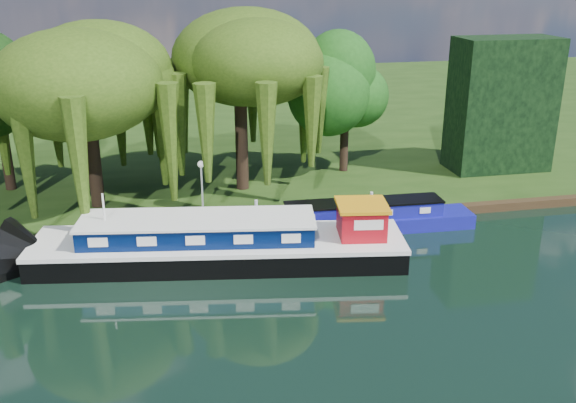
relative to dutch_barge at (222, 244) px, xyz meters
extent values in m
plane|color=black|center=(-0.91, -4.75, -0.85)|extent=(120.00, 120.00, 0.00)
cube|color=#19320D|center=(-0.91, 29.25, -0.62)|extent=(120.00, 52.00, 0.45)
cube|color=black|center=(-0.14, 0.02, -0.45)|extent=(16.51, 5.95, 1.08)
cube|color=silver|center=(-0.14, 0.02, 0.18)|extent=(16.61, 6.03, 0.20)
cube|color=#03123C|center=(-1.03, 0.15, 0.72)|extent=(10.29, 4.04, 0.85)
cube|color=silver|center=(-1.03, 0.15, 1.20)|extent=(10.49, 4.25, 0.11)
cube|color=#9C0B15|center=(6.07, -0.91, 0.96)|extent=(2.25, 2.25, 1.35)
cube|color=orange|center=(6.07, -0.91, 1.71)|extent=(2.50, 2.50, 0.14)
cylinder|color=silver|center=(-4.93, 0.74, 1.37)|extent=(0.09, 0.09, 2.15)
cube|color=navy|center=(7.25, 2.28, -0.55)|extent=(11.11, 2.18, 0.83)
cube|color=navy|center=(7.25, 2.28, 0.21)|extent=(7.78, 1.62, 0.69)
cube|color=black|center=(7.25, 2.28, 0.61)|extent=(7.87, 1.72, 0.09)
cube|color=silver|center=(4.32, 1.66, 0.25)|extent=(0.55, 0.06, 0.29)
cube|color=silver|center=(6.26, 1.60, 0.25)|extent=(0.55, 0.06, 0.29)
cube|color=silver|center=(8.19, 1.54, 0.25)|extent=(0.55, 0.06, 0.29)
cube|color=silver|center=(10.13, 1.48, 0.25)|extent=(0.55, 0.06, 0.29)
cylinder|color=black|center=(-5.80, 7.21, 2.27)|extent=(0.69, 0.69, 5.33)
ellipsoid|color=#25400D|center=(-5.80, 7.21, 6.12)|extent=(7.45, 7.45, 4.81)
cylinder|color=black|center=(2.06, 8.53, 2.29)|extent=(0.76, 0.76, 5.38)
ellipsoid|color=#25400D|center=(2.06, 8.53, 6.18)|extent=(7.35, 7.35, 4.75)
cylinder|color=black|center=(-10.86, 11.01, 2.75)|extent=(0.55, 0.55, 6.30)
cylinder|color=black|center=(8.64, 10.66, 2.38)|extent=(0.51, 0.51, 5.56)
ellipsoid|color=#144010|center=(8.64, 10.66, 4.65)|extent=(4.45, 4.45, 4.45)
cube|color=black|center=(18.09, 9.25, 3.60)|extent=(6.00, 3.00, 8.00)
cylinder|color=silver|center=(-0.41, 5.75, 0.70)|extent=(0.10, 0.10, 2.20)
sphere|color=white|center=(-0.41, 5.75, 1.98)|extent=(0.36, 0.36, 0.36)
cylinder|color=silver|center=(-4.91, 3.65, 0.10)|extent=(0.16, 0.16, 1.00)
cylinder|color=silver|center=(2.09, 3.65, 0.10)|extent=(0.16, 0.16, 1.00)
cylinder|color=silver|center=(8.09, 3.65, 0.10)|extent=(0.16, 0.16, 1.00)
camera|label=1|loc=(-2.32, -25.90, 11.47)|focal=40.00mm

